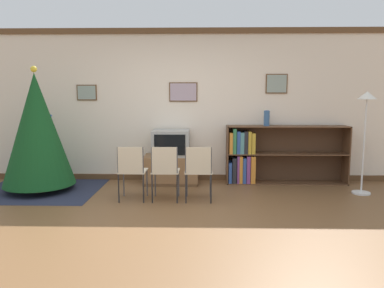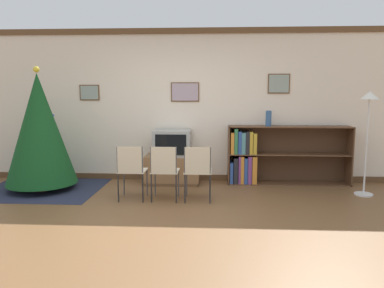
# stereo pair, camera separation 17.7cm
# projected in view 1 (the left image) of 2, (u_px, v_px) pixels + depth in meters

# --- Properties ---
(ground_plane) EXTENTS (24.00, 24.00, 0.00)m
(ground_plane) POSITION_uv_depth(u_px,v_px,m) (170.00, 222.00, 4.63)
(ground_plane) COLOR brown
(wall_back) EXTENTS (8.82, 0.11, 2.70)m
(wall_back) POSITION_uv_depth(u_px,v_px,m) (180.00, 106.00, 6.71)
(wall_back) COLOR silver
(wall_back) RESTS_ON ground_plane
(area_rug) EXTENTS (1.89, 1.64, 0.01)m
(area_rug) POSITION_uv_depth(u_px,v_px,m) (41.00, 190.00, 6.10)
(area_rug) COLOR #23283D
(area_rug) RESTS_ON ground_plane
(christmas_tree) EXTENTS (1.13, 1.13, 1.99)m
(christmas_tree) POSITION_uv_depth(u_px,v_px,m) (37.00, 130.00, 5.96)
(christmas_tree) COLOR maroon
(christmas_tree) RESTS_ON area_rug
(tv_console) EXTENTS (0.94, 0.53, 0.50)m
(tv_console) POSITION_uv_depth(u_px,v_px,m) (171.00, 169.00, 6.54)
(tv_console) COLOR brown
(tv_console) RESTS_ON ground_plane
(television) EXTENTS (0.64, 0.51, 0.45)m
(television) POSITION_uv_depth(u_px,v_px,m) (171.00, 143.00, 6.47)
(television) COLOR #9E9E99
(television) RESTS_ON tv_console
(folding_chair_left) EXTENTS (0.40, 0.40, 0.82)m
(folding_chair_left) POSITION_uv_depth(u_px,v_px,m) (132.00, 169.00, 5.45)
(folding_chair_left) COLOR beige
(folding_chair_left) RESTS_ON ground_plane
(folding_chair_center) EXTENTS (0.40, 0.40, 0.82)m
(folding_chair_center) POSITION_uv_depth(u_px,v_px,m) (165.00, 170.00, 5.43)
(folding_chair_center) COLOR beige
(folding_chair_center) RESTS_ON ground_plane
(folding_chair_right) EXTENTS (0.40, 0.40, 0.82)m
(folding_chair_right) POSITION_uv_depth(u_px,v_px,m) (199.00, 170.00, 5.42)
(folding_chair_right) COLOR beige
(folding_chair_right) RESTS_ON ground_plane
(bookshelf) EXTENTS (2.09, 0.36, 1.01)m
(bookshelf) POSITION_uv_depth(u_px,v_px,m) (263.00, 156.00, 6.56)
(bookshelf) COLOR brown
(bookshelf) RESTS_ON ground_plane
(vase) EXTENTS (0.10, 0.10, 0.27)m
(vase) POSITION_uv_depth(u_px,v_px,m) (267.00, 118.00, 6.45)
(vase) COLOR #335684
(vase) RESTS_ON bookshelf
(standing_lamp) EXTENTS (0.28, 0.28, 1.61)m
(standing_lamp) POSITION_uv_depth(u_px,v_px,m) (366.00, 116.00, 5.75)
(standing_lamp) COLOR silver
(standing_lamp) RESTS_ON ground_plane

